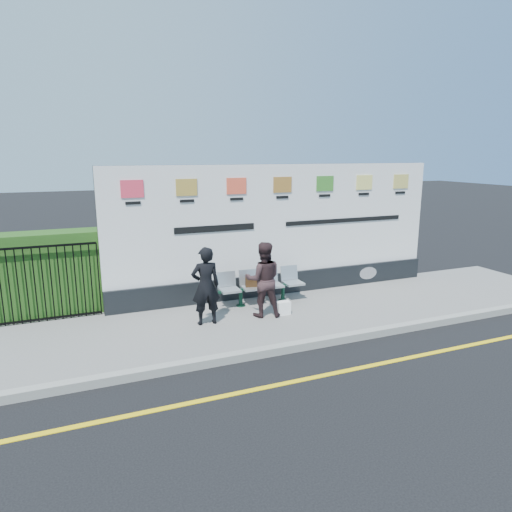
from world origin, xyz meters
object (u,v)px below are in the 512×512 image
Objects in this scene: billboard at (280,239)px; woman_right at (263,279)px; bench at (262,294)px; woman_left at (206,286)px.

woman_right is at bearing -126.89° from billboard.
woman_left is (-1.48, -0.73, 0.56)m from bench.
billboard is at bearing -110.14° from woman_right.
woman_right is (-0.29, -0.73, 0.56)m from bench.
woman_right is (1.20, 0.00, 0.00)m from woman_left.
billboard is 5.23× the size of woman_right.
billboard reaches higher than woman_right.
billboard is 1.74m from woman_right.
bench is 1.25× the size of woman_right.
billboard is at bearing 41.11° from bench.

